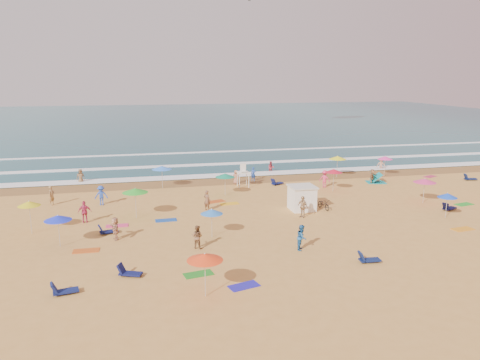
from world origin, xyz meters
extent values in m
plane|color=gold|center=(0.00, 0.00, 0.00)|extent=(220.00, 220.00, 0.00)
cube|color=#0C4756|center=(0.00, 84.00, 0.00)|extent=(220.00, 140.00, 0.18)
plane|color=olive|center=(0.00, 12.50, 0.01)|extent=(220.00, 220.00, 0.00)
cube|color=white|center=(0.00, 15.00, 0.10)|extent=(200.00, 2.20, 0.05)
cube|color=white|center=(0.00, 22.00, 0.10)|extent=(200.00, 1.60, 0.05)
cube|color=white|center=(0.00, 32.00, 0.10)|extent=(200.00, 1.20, 0.05)
cube|color=white|center=(5.19, -0.14, 1.00)|extent=(2.00, 2.00, 2.00)
cube|color=silver|center=(5.19, -0.14, 2.06)|extent=(2.20, 2.20, 0.12)
imported|color=black|center=(7.09, -0.44, 0.45)|extent=(0.90, 1.81, 0.91)
cone|color=#118D63|center=(-0.34, 6.22, 1.99)|extent=(1.86, 1.86, 0.35)
cone|color=green|center=(-8.83, 0.57, 2.31)|extent=(2.06, 2.06, 0.35)
cone|color=#1C2DF0|center=(-13.95, -5.02, 2.05)|extent=(1.81, 1.81, 0.35)
cone|color=blue|center=(15.85, -4.99, 1.89)|extent=(1.55, 1.55, 0.35)
cone|color=yellow|center=(-16.37, -1.74, 2.30)|extent=(1.61, 1.61, 0.35)
cone|color=#3882FD|center=(-6.09, 10.58, 2.15)|extent=(2.03, 2.03, 0.35)
cone|color=#FF4115|center=(-5.41, -14.48, 2.20)|extent=(1.90, 1.90, 0.35)
cone|color=red|center=(10.55, 5.40, 2.11)|extent=(1.70, 1.70, 0.35)
cone|color=#FFFA1A|center=(13.70, 11.51, 2.28)|extent=(1.93, 1.93, 0.35)
cone|color=blue|center=(-3.55, -5.39, 1.91)|extent=(1.60, 1.60, 0.35)
cone|color=#FE38A2|center=(19.22, 10.74, 2.19)|extent=(1.68, 1.68, 0.35)
cone|color=#E93378|center=(16.74, -0.57, 2.11)|extent=(2.01, 2.01, 0.35)
cube|color=#101A52|center=(-12.62, -12.58, 0.17)|extent=(1.38, 0.79, 0.34)
cube|color=#0F144B|center=(-9.26, -11.04, 0.17)|extent=(1.41, 1.00, 0.34)
cube|color=#0E1447|center=(-10.84, -2.99, 0.17)|extent=(1.39, 0.84, 0.34)
cube|color=#0F1D4E|center=(5.25, -12.21, 0.17)|extent=(1.33, 0.64, 0.34)
cube|color=#101451|center=(17.61, -3.12, 0.17)|extent=(1.41, 0.97, 0.34)
cube|color=#0F1C4B|center=(27.56, 6.74, 0.17)|extent=(1.38, 0.77, 0.34)
cube|color=#0F184F|center=(5.95, 9.38, 0.17)|extent=(1.42, 1.02, 0.34)
cube|color=#CE5419|center=(-12.16, -6.26, 0.01)|extent=(1.72, 0.90, 0.03)
cube|color=#1A47A6|center=(-6.52, -0.67, 0.01)|extent=(1.72, 0.89, 0.03)
cube|color=#258521|center=(-5.40, -11.63, 0.01)|extent=(1.82, 1.14, 0.03)
cube|color=yellow|center=(-0.55, 3.09, 0.01)|extent=(1.77, 1.02, 0.03)
cube|color=#EE3870|center=(-10.31, -1.25, 0.01)|extent=(1.70, 0.86, 0.03)
cube|color=#C24918|center=(-1.65, 4.12, 0.01)|extent=(1.89, 1.39, 0.03)
cube|color=#241CB4|center=(-3.16, -13.76, 0.01)|extent=(1.87, 1.28, 0.03)
cube|color=green|center=(20.09, -1.81, 0.01)|extent=(1.84, 1.18, 0.03)
cube|color=orange|center=(15.25, -7.87, 0.01)|extent=(1.81, 1.10, 0.03)
cube|color=#B82B51|center=(24.34, 9.44, 0.01)|extent=(1.90, 1.49, 0.03)
imported|color=brown|center=(-14.59, 15.07, 0.63)|extent=(0.87, 0.57, 1.76)
imported|color=tan|center=(20.87, 14.43, 0.60)|extent=(1.26, 1.00, 1.70)
imported|color=#BF2F3A|center=(7.19, 16.00, 0.53)|extent=(0.80, 0.64, 1.57)
imported|color=tan|center=(-10.31, -4.38, 0.82)|extent=(0.81, 1.60, 1.65)
imported|color=#2348A7|center=(3.93, 11.86, 0.77)|extent=(0.67, 0.62, 1.54)
imported|color=blue|center=(-11.83, 5.25, 0.89)|extent=(1.16, 0.68, 1.78)
imported|color=brown|center=(-2.83, 1.52, 0.88)|extent=(0.76, 0.75, 1.76)
imported|color=#A7694D|center=(1.71, 10.72, 0.77)|extent=(0.88, 0.75, 1.53)
imported|color=#A7774D|center=(16.14, 7.84, 0.77)|extent=(1.28, 1.39, 1.55)
imported|color=#C6315C|center=(-12.78, 0.17, 0.88)|extent=(1.04, 0.46, 1.76)
imported|color=tan|center=(4.48, -2.23, 0.90)|extent=(0.86, 1.13, 1.79)
imported|color=#9C7748|center=(-16.17, 6.23, 0.88)|extent=(0.69, 0.77, 1.76)
imported|color=brown|center=(-4.88, -7.36, 0.80)|extent=(0.99, 0.94, 1.61)
imported|color=#E23865|center=(10.39, 7.21, 0.90)|extent=(1.34, 1.23, 1.80)
imported|color=#22609E|center=(1.88, -9.16, 0.86)|extent=(0.98, 1.05, 1.72)
camera|label=1|loc=(-8.65, -37.02, 11.36)|focal=35.00mm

